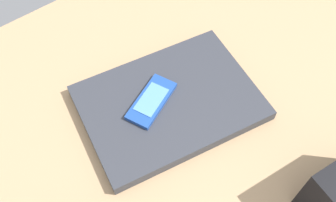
{
  "coord_description": "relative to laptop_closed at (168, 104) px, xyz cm",
  "views": [
    {
      "loc": [
        24.69,
        30.3,
        64.85
      ],
      "look_at": [
        0.35,
        -0.86,
        5.0
      ],
      "focal_mm": 41.29,
      "sensor_mm": 36.0,
      "label": 1
    }
  ],
  "objects": [
    {
      "name": "cell_phone_on_laptop",
      "position": [
        2.68,
        -1.53,
        1.61
      ],
      "size": [
        12.06,
        8.8,
        1.01
      ],
      "color": "#1E479E",
      "rests_on": "laptop_closed"
    },
    {
      "name": "desk_surface",
      "position": [
        -0.35,
        0.86,
        -2.64
      ],
      "size": [
        120.0,
        80.0,
        3.0
      ],
      "primitive_type": "cube",
      "color": "tan",
      "rests_on": "ground"
    },
    {
      "name": "laptop_closed",
      "position": [
        0.0,
        0.0,
        0.0
      ],
      "size": [
        35.84,
        28.65,
        2.28
      ],
      "primitive_type": "cube",
      "rotation": [
        0.0,
        0.0,
        -0.19
      ],
      "color": "#33353D",
      "rests_on": "desk_surface"
    }
  ]
}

